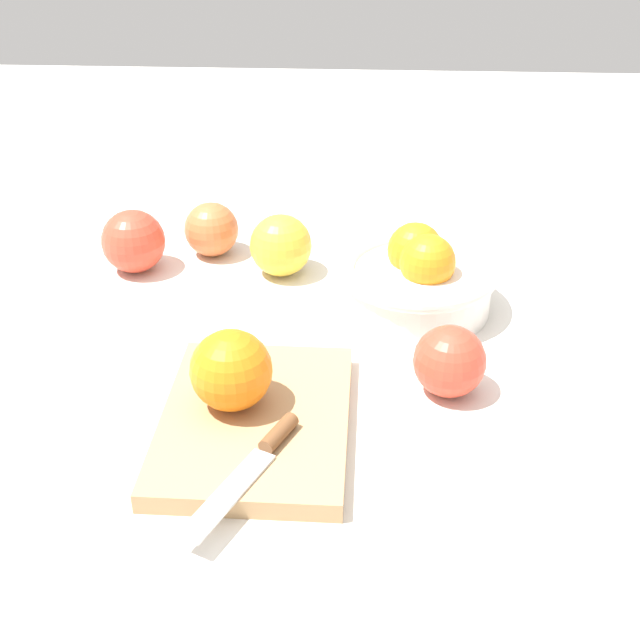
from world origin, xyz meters
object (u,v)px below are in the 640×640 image
cutting_board (255,421)px  apple_mid_left (281,245)px  apple_front_left_2 (133,241)px  apple_back_right (450,361)px  knife (258,458)px  orange_on_board (231,370)px  apple_front_left (211,229)px  bowl (418,278)px

cutting_board → apple_mid_left: 0.31m
apple_front_left_2 → apple_back_right: apple_front_left_2 is taller
knife → apple_back_right: 0.22m
orange_on_board → apple_mid_left: size_ratio=0.98×
apple_front_left → apple_mid_left: apple_mid_left is taller
bowl → apple_front_left: (-0.12, -0.25, -0.00)m
cutting_board → knife: size_ratio=1.53×
orange_on_board → apple_mid_left: orange_on_board is taller
apple_front_left → orange_on_board: bearing=12.8°
knife → apple_mid_left: bearing=-177.4°
apple_mid_left → apple_back_right: apple_mid_left is taller
cutting_board → orange_on_board: size_ratio=3.05×
knife → apple_front_left_2: (-0.37, -0.20, 0.02)m
bowl → apple_front_left_2: size_ratio=2.29×
apple_front_left → apple_mid_left: size_ratio=0.91×
bowl → apple_front_left: size_ratio=2.58×
cutting_board → orange_on_board: 0.05m
orange_on_board → apple_back_right: 0.21m
cutting_board → apple_front_left: 0.37m
apple_mid_left → cutting_board: bearing=1.1°
bowl → apple_back_right: 0.16m
cutting_board → apple_front_left: bearing=-164.4°
cutting_board → knife: bearing=9.7°
cutting_board → apple_mid_left: (-0.31, -0.01, 0.03)m
apple_back_right → bowl: bearing=-172.0°
cutting_board → orange_on_board: orange_on_board is taller
cutting_board → apple_back_right: bearing=111.3°
cutting_board → apple_back_right: (-0.07, 0.18, 0.03)m
orange_on_board → apple_front_left_2: bearing=-150.7°
bowl → knife: bearing=-25.8°
apple_mid_left → apple_front_left: bearing=-117.6°
knife → apple_front_left_2: 0.42m
knife → apple_front_left: size_ratio=2.14×
apple_front_left → apple_front_left_2: 0.10m
apple_mid_left → apple_front_left_2: bearing=-89.8°
cutting_board → apple_mid_left: bearing=-178.9°
knife → apple_mid_left: size_ratio=1.95×
apple_front_left → knife: bearing=14.7°
cutting_board → apple_back_right: 0.19m
orange_on_board → knife: orange_on_board is taller
knife → apple_back_right: (-0.14, 0.17, 0.01)m
apple_front_left_2 → orange_on_board: bearing=29.3°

